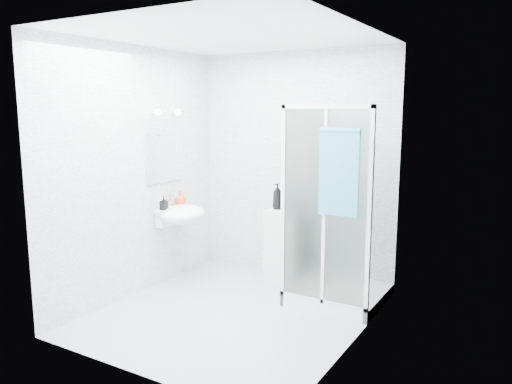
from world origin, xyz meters
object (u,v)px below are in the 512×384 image
Objects in this scene: shower_enclosure at (329,259)px; wall_basin at (181,214)px; shampoo_bottle_a at (277,196)px; soap_dispenser_black at (164,203)px; hand_towel at (339,170)px; soap_dispenser_orange at (180,198)px; storage_cabinet at (285,247)px; shampoo_bottle_b at (289,199)px.

shower_enclosure is 1.72m from wall_basin.
soap_dispenser_black is at bearing -145.35° from shampoo_bottle_a.
hand_towel is 5.17× the size of soap_dispenser_black.
storage_cabinet is at bearing 22.70° from soap_dispenser_orange.
soap_dispenser_orange is (-1.99, 0.20, -0.47)m from hand_towel.
hand_towel reaches higher than soap_dispenser_orange.
soap_dispenser_orange is at bearing 174.34° from hand_towel.
shampoo_bottle_a reaches higher than soap_dispenser_black.
hand_towel is 2.05m from soap_dispenser_orange.
shower_enclosure reaches higher than shampoo_bottle_b.
soap_dispenser_orange is (-1.14, -0.49, -0.02)m from shampoo_bottle_b.
storage_cabinet is at bearing -141.08° from shampoo_bottle_b.
storage_cabinet is at bearing 33.61° from soap_dispenser_black.
shower_enclosure reaches higher than soap_dispenser_black.
shampoo_bottle_a is at bearing -156.08° from storage_cabinet.
shampoo_bottle_b is 1.28× the size of soap_dispenser_orange.
soap_dispenser_black reaches higher than storage_cabinet.
soap_dispenser_orange is at bearing -173.35° from shower_enclosure.
soap_dispenser_black is (-0.10, -0.16, 0.14)m from wall_basin.
shampoo_bottle_a reaches higher than wall_basin.
hand_towel is at bearing -59.71° from shower_enclosure.
soap_dispenser_black is (-1.15, -0.77, -0.03)m from shampoo_bottle_b.
soap_dispenser_orange is 1.15× the size of soap_dispenser_black.
shampoo_bottle_a is (-0.72, 0.23, 0.55)m from shower_enclosure.
shower_enclosure is 1.83m from soap_dispenser_orange.
shampoo_bottle_b is (0.03, 0.02, 0.54)m from storage_cabinet.
shampoo_bottle_a is at bearing -154.93° from shampoo_bottle_b.
shampoo_bottle_b reaches higher than storage_cabinet.
wall_basin is 0.21m from soap_dispenser_orange.
shower_enclosure is 0.85m from shampoo_bottle_b.
shampoo_bottle_a is at bearing 34.65° from soap_dispenser_black.
soap_dispenser_orange is 0.28m from soap_dispenser_black.
hand_towel is 1.22m from shampoo_bottle_a.
storage_cabinet is 5.60× the size of soap_dispenser_black.
storage_cabinet is (1.02, 0.58, -0.37)m from wall_basin.
wall_basin is at bearing -145.73° from storage_cabinet.
shampoo_bottle_a is at bearing 30.48° from wall_basin.
hand_towel reaches higher than storage_cabinet.
shower_enclosure is at bearing -25.19° from shampoo_bottle_b.
shampoo_bottle_b is 1.48× the size of soap_dispenser_black.
hand_towel is at bearing -2.58° from wall_basin.
storage_cabinet is 1.32m from soap_dispenser_orange.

